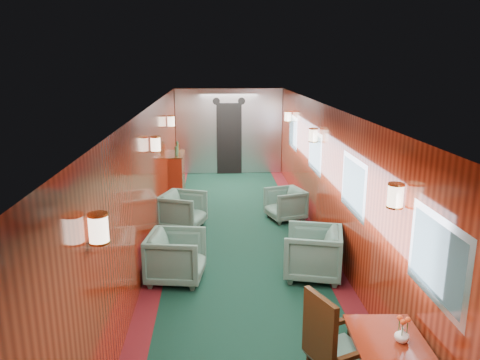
{
  "coord_description": "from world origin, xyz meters",
  "views": [
    {
      "loc": [
        -0.45,
        -7.18,
        3.14
      ],
      "look_at": [
        0.0,
        0.57,
        1.15
      ],
      "focal_mm": 35.0,
      "sensor_mm": 36.0,
      "label": 1
    }
  ],
  "objects": [
    {
      "name": "armchair_right_near",
      "position": [
        1.0,
        -0.82,
        0.38
      ],
      "size": [
        1.0,
        0.98,
        0.76
      ],
      "primitive_type": "imported",
      "rotation": [
        0.0,
        0.0,
        -1.82
      ],
      "color": "#1B4139",
      "rests_on": "ground"
    },
    {
      "name": "windows_right",
      "position": [
        1.49,
        0.25,
        1.45
      ],
      "size": [
        0.02,
        8.6,
        0.8
      ],
      "color": "silver",
      "rests_on": "ground"
    },
    {
      "name": "wall_sconces",
      "position": [
        0.0,
        0.57,
        1.79
      ],
      "size": [
        2.97,
        7.97,
        0.25
      ],
      "color": "#FFE7C6",
      "rests_on": "ground"
    },
    {
      "name": "room",
      "position": [
        0.0,
        0.0,
        1.63
      ],
      "size": [
        12.0,
        12.1,
        2.4
      ],
      "color": "black",
      "rests_on": "ground"
    },
    {
      "name": "credenza",
      "position": [
        -1.34,
        3.92,
        0.49
      ],
      "size": [
        0.34,
        1.08,
        1.25
      ],
      "color": "maroon",
      "rests_on": "ground"
    },
    {
      "name": "armchair_left_near",
      "position": [
        -1.01,
        -0.82,
        0.36
      ],
      "size": [
        0.9,
        0.88,
        0.73
      ],
      "primitive_type": "imported",
      "rotation": [
        0.0,
        0.0,
        1.43
      ],
      "color": "#1B4139",
      "rests_on": "ground"
    },
    {
      "name": "side_chair",
      "position": [
        0.59,
        -3.5,
        0.63
      ],
      "size": [
        0.66,
        0.68,
        1.15
      ],
      "rotation": [
        0.0,
        0.0,
        0.4
      ],
      "color": "#1B4139",
      "rests_on": "ground"
    },
    {
      "name": "flower_vase",
      "position": [
        1.21,
        -3.57,
        0.76
      ],
      "size": [
        0.17,
        0.17,
        0.14
      ],
      "primitive_type": "imported",
      "rotation": [
        0.0,
        0.0,
        -0.42
      ],
      "color": "white",
      "rests_on": "dining_table"
    },
    {
      "name": "armchair_left_far",
      "position": [
        -1.05,
        1.4,
        0.35
      ],
      "size": [
        0.97,
        0.96,
        0.7
      ],
      "primitive_type": "imported",
      "rotation": [
        0.0,
        0.0,
        1.22
      ],
      "color": "#1B4139",
      "rests_on": "ground"
    },
    {
      "name": "bulkhead",
      "position": [
        0.0,
        5.91,
        1.18
      ],
      "size": [
        2.98,
        0.17,
        2.39
      ],
      "color": "silver",
      "rests_on": "ground"
    },
    {
      "name": "dining_table",
      "position": [
        1.11,
        -3.55,
        0.58
      ],
      "size": [
        0.69,
        0.95,
        0.69
      ],
      "rotation": [
        0.0,
        0.0,
        -0.05
      ],
      "color": "maroon",
      "rests_on": "ground"
    },
    {
      "name": "armchair_right_far",
      "position": [
        0.99,
        1.79,
        0.32
      ],
      "size": [
        0.87,
        0.86,
        0.64
      ],
      "primitive_type": "imported",
      "rotation": [
        0.0,
        0.0,
        -1.26
      ],
      "color": "#1B4139",
      "rests_on": "ground"
    }
  ]
}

